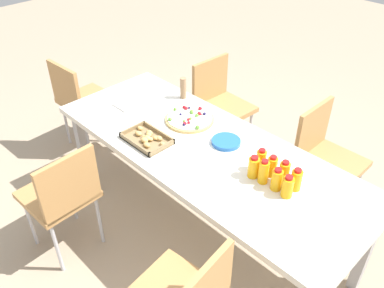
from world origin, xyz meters
name	(u,v)px	position (x,y,z in m)	size (l,w,h in m)	color
ground_plane	(204,228)	(0.00, 0.00, 0.00)	(12.00, 12.00, 0.00)	tan
party_table	(205,156)	(0.00, 0.00, 0.66)	(2.11, 0.81, 0.72)	silver
chair_far_right	(63,193)	(0.49, 0.75, 0.50)	(0.42, 0.42, 0.83)	#B7844C
chair_near_right	(219,100)	(0.59, -0.78, 0.50)	(0.42, 0.42, 0.83)	#B7844C
chair_near_left	(324,153)	(-0.41, -0.75, 0.50)	(0.40, 0.40, 0.83)	#B7844C
chair_end	(80,97)	(1.44, 0.03, 0.50)	(0.42, 0.42, 0.83)	#B7844C
juice_bottle_0	(296,180)	(-0.60, -0.07, 0.79)	(0.06, 0.06, 0.13)	#F9AC14
juice_bottle_1	(284,173)	(-0.52, -0.07, 0.79)	(0.06, 0.06, 0.15)	#F9AC14
juice_bottle_2	(272,166)	(-0.44, -0.07, 0.78)	(0.06, 0.06, 0.13)	#F9AC14
juice_bottle_3	(261,160)	(-0.37, -0.07, 0.79)	(0.06, 0.06, 0.14)	#FAAD14
juice_bottle_4	(288,187)	(-0.60, 0.01, 0.78)	(0.06, 0.06, 0.13)	#F9AD14
juice_bottle_5	(277,180)	(-0.52, 0.00, 0.79)	(0.06, 0.06, 0.14)	#F9AD14
juice_bottle_6	(264,172)	(-0.44, 0.01, 0.79)	(0.06, 0.06, 0.15)	#F9AC14
juice_bottle_7	(254,167)	(-0.37, 0.01, 0.79)	(0.06, 0.06, 0.14)	#FAAC14
fruit_pizza	(190,119)	(0.29, -0.14, 0.74)	(0.33, 0.33, 0.05)	tan
snack_tray	(148,139)	(0.30, 0.21, 0.74)	(0.30, 0.21, 0.04)	olive
plate_stack	(226,142)	(-0.06, -0.12, 0.74)	(0.18, 0.18, 0.02)	blue
napkin_stack	(127,104)	(0.75, 0.04, 0.73)	(0.15, 0.15, 0.01)	white
cardboard_tube	(183,88)	(0.54, -0.32, 0.80)	(0.04, 0.04, 0.16)	#9E7A56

